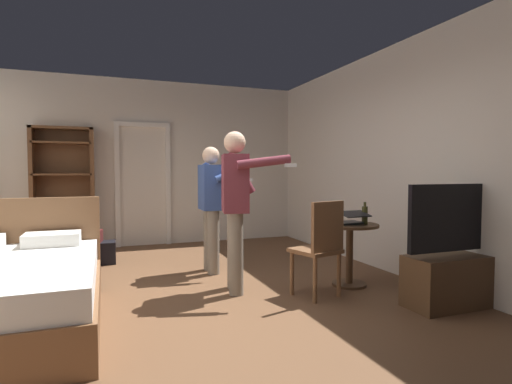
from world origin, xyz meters
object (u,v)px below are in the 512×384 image
at_px(bottle_on_table, 365,215).
at_px(suitcase_dark, 96,253).
at_px(bookshelf, 63,186).
at_px(laptop, 350,220).
at_px(person_blue_shirt, 236,199).
at_px(side_table, 350,244).
at_px(tv_flatscreen, 453,270).
at_px(wooden_chair, 321,245).
at_px(suitcase_small, 81,248).
at_px(person_striped_shirt, 212,201).

distance_m(bottle_on_table, suitcase_dark, 3.66).
height_order(bookshelf, bottle_on_table, bookshelf).
bearing_deg(suitcase_dark, laptop, -38.03).
bearing_deg(person_blue_shirt, side_table, -10.86).
bearing_deg(bookshelf, laptop, -46.12).
xyz_separation_m(tv_flatscreen, bottle_on_table, (-0.39, 0.86, 0.45)).
relative_size(bottle_on_table, wooden_chair, 0.25).
bearing_deg(bottle_on_table, suitcase_small, 144.02).
xyz_separation_m(tv_flatscreen, side_table, (-0.53, 0.94, 0.12)).
distance_m(bookshelf, suitcase_dark, 1.50).
height_order(side_table, bottle_on_table, bottle_on_table).
distance_m(side_table, person_striped_shirt, 1.79).
relative_size(wooden_chair, person_striped_shirt, 0.62).
bearing_deg(bottle_on_table, bookshelf, 135.03).
height_order(person_striped_shirt, suitcase_dark, person_striped_shirt).
bearing_deg(suitcase_small, laptop, -28.12).
bearing_deg(bookshelf, suitcase_dark, -65.71).
relative_size(bottle_on_table, person_blue_shirt, 0.14).
bearing_deg(tv_flatscreen, suitcase_dark, 136.09).
relative_size(bookshelf, suitcase_small, 3.89).
height_order(bookshelf, person_striped_shirt, bookshelf).
distance_m(tv_flatscreen, suitcase_small, 4.58).
distance_m(bookshelf, bottle_on_table, 4.70).
bearing_deg(person_blue_shirt, suitcase_small, 130.89).
bearing_deg(wooden_chair, bookshelf, 127.19).
relative_size(bookshelf, person_blue_shirt, 1.16).
xyz_separation_m(wooden_chair, person_striped_shirt, (-0.77, 1.42, 0.37)).
relative_size(bottle_on_table, person_striped_shirt, 0.15).
height_order(bookshelf, tv_flatscreen, bookshelf).
relative_size(side_table, laptop, 2.00).
relative_size(tv_flatscreen, wooden_chair, 1.18).
xyz_separation_m(bookshelf, suitcase_dark, (0.49, -1.08, -0.91)).
xyz_separation_m(person_blue_shirt, suitcase_small, (-1.62, 1.87, -0.76)).
xyz_separation_m(laptop, bottle_on_table, (0.17, -0.04, 0.05)).
height_order(bookshelf, wooden_chair, bookshelf).
bearing_deg(suitcase_dark, person_striped_shirt, -34.14).
bearing_deg(side_table, bottle_on_table, -29.74).
height_order(bookshelf, laptop, bookshelf).
distance_m(person_blue_shirt, person_striped_shirt, 0.91).
bearing_deg(suitcase_small, person_blue_shirt, -40.16).
height_order(bookshelf, side_table, bookshelf).
height_order(tv_flatscreen, bottle_on_table, tv_flatscreen).
relative_size(person_blue_shirt, suitcase_small, 3.35).
bearing_deg(tv_flatscreen, person_striped_shirt, 130.96).
distance_m(side_table, suitcase_dark, 3.46).
relative_size(laptop, suitcase_dark, 0.68).
distance_m(person_blue_shirt, suitcase_small, 2.59).
distance_m(tv_flatscreen, laptop, 1.13).
height_order(tv_flatscreen, person_striped_shirt, person_striped_shirt).
distance_m(wooden_chair, person_striped_shirt, 1.66).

